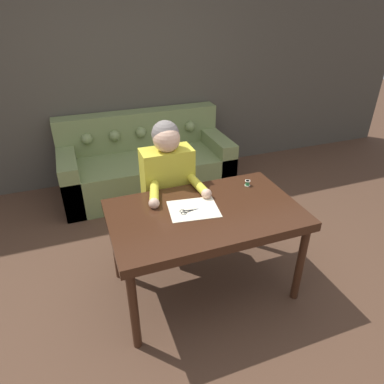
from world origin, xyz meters
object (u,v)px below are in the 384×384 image
at_px(couch, 146,164).
at_px(person, 168,189).
at_px(scissors, 190,211).
at_px(thread_spool, 247,183).
at_px(dining_table, 205,219).

xyz_separation_m(couch, person, (-0.08, -1.25, 0.34)).
bearing_deg(scissors, thread_spool, 19.17).
bearing_deg(person, dining_table, -78.51).
relative_size(couch, person, 1.58).
distance_m(dining_table, person, 0.57).
bearing_deg(dining_table, scissors, 162.13).
relative_size(dining_table, scissors, 5.86).
bearing_deg(couch, dining_table, -89.04).
bearing_deg(dining_table, couch, 90.96).
height_order(dining_table, scissors, scissors).
height_order(person, thread_spool, person).
bearing_deg(thread_spool, person, 150.34).
bearing_deg(scissors, person, 90.96).
bearing_deg(couch, thread_spool, -72.64).
distance_m(scissors, thread_spool, 0.60).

